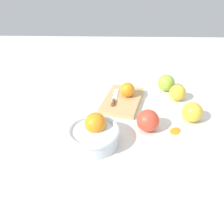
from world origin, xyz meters
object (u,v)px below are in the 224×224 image
knife (114,99)px  apple_front_right (166,83)px  bowl (94,133)px  apple_front_center (192,112)px  apple_front_right_2 (178,93)px  cutting_board (123,100)px  apple_front_left (148,121)px  orange_on_board (127,90)px

knife → apple_front_right: 0.29m
bowl → apple_front_center: (0.14, -0.37, -0.00)m
knife → apple_front_right: bearing=-60.1°
knife → apple_front_right_2: bearing=-80.1°
cutting_board → apple_front_right_2: apple_front_right_2 is taller
bowl → apple_front_left: 0.21m
orange_on_board → apple_front_right_2: (0.01, -0.23, -0.02)m
bowl → apple_front_left: (0.08, -0.19, 0.00)m
cutting_board → apple_front_right_2: bearing=-82.5°
orange_on_board → bowl: bearing=157.4°
knife → apple_front_right: size_ratio=1.94×
apple_front_right → apple_front_right_2: bearing=-159.4°
bowl → orange_on_board: size_ratio=2.84×
apple_front_right → apple_front_left: bearing=159.2°
orange_on_board → apple_front_left: size_ratio=0.77×
cutting_board → apple_front_left: 0.22m
bowl → apple_front_center: bowl is taller
bowl → apple_front_left: bowl is taller
apple_front_left → cutting_board: bearing=24.8°
apple_front_left → apple_front_center: size_ratio=1.05×
apple_front_left → apple_front_right: 0.34m
apple_front_right_2 → apple_front_center: size_ratio=0.94×
cutting_board → apple_front_center: (-0.13, -0.27, 0.03)m
apple_front_center → apple_front_right: bearing=12.4°
cutting_board → orange_on_board: bearing=-46.0°
bowl → apple_front_center: 0.40m
apple_front_right → knife: bearing=119.9°
cutting_board → apple_front_left: apple_front_left is taller
apple_front_right → apple_front_right_2: (-0.09, -0.04, -0.00)m
cutting_board → knife: 0.04m
knife → apple_front_left: size_ratio=1.88×
apple_front_right_2 → apple_front_left: bearing=145.3°
knife → cutting_board: bearing=-65.1°
apple_front_right → orange_on_board: bearing=119.0°
orange_on_board → knife: bearing=122.8°
apple_front_left → apple_front_center: apple_front_left is taller
orange_on_board → knife: (-0.04, 0.06, -0.03)m
orange_on_board → apple_front_left: 0.23m
orange_on_board → apple_front_right: 0.22m
apple_front_left → apple_front_right: (0.32, -0.12, -0.00)m
apple_front_left → apple_front_center: 0.19m
orange_on_board → apple_front_right_2: orange_on_board is taller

